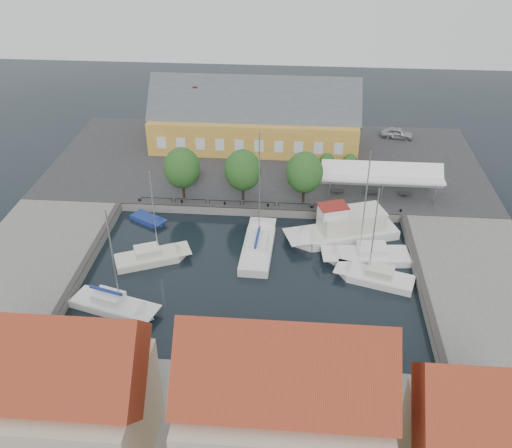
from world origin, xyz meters
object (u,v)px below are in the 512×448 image
(car_red, at_px, (191,173))
(car_silver, at_px, (397,133))
(warehouse, at_px, (250,120))
(center_sailboat, at_px, (258,248))
(east_boat_b, at_px, (376,279))
(launch_sw, at_px, (98,336))
(tent_canopy, at_px, (382,175))
(east_boat_a, at_px, (368,257))
(west_boat_b, at_px, (151,258))
(west_boat_d, at_px, (113,306))
(trawler, at_px, (346,229))
(launch_nw, at_px, (148,220))

(car_red, bearing_deg, car_silver, 32.14)
(warehouse, height_order, center_sailboat, center_sailboat)
(east_boat_b, xyz_separation_m, launch_sw, (-24.36, -9.85, -0.17))
(tent_canopy, relative_size, center_sailboat, 1.04)
(east_boat_a, relative_size, west_boat_b, 1.20)
(east_boat_b, height_order, west_boat_b, east_boat_b)
(tent_canopy, xyz_separation_m, west_boat_d, (-25.92, -21.66, -3.41))
(tent_canopy, xyz_separation_m, center_sailboat, (-13.55, -11.45, -3.32))
(east_boat_a, distance_m, west_boat_b, 22.08)
(launch_sw, bearing_deg, center_sailboat, 47.99)
(warehouse, bearing_deg, launch_sw, -103.65)
(east_boat_a, distance_m, west_boat_d, 25.56)
(warehouse, distance_m, east_boat_a, 29.83)
(car_red, xyz_separation_m, trawler, (18.75, -10.72, -0.66))
(trawler, bearing_deg, west_boat_d, -147.71)
(launch_nw, bearing_deg, west_boat_b, -73.89)
(launch_sw, bearing_deg, car_red, 83.89)
(tent_canopy, height_order, east_boat_a, east_boat_a)
(east_boat_a, xyz_separation_m, launch_nw, (-24.17, 5.53, -0.17))
(car_silver, relative_size, car_red, 1.10)
(car_red, height_order, trawler, trawler)
(warehouse, distance_m, west_boat_b, 29.20)
(west_boat_b, bearing_deg, car_red, 86.12)
(car_silver, height_order, west_boat_d, west_boat_d)
(center_sailboat, height_order, launch_nw, center_sailboat)
(east_boat_a, relative_size, east_boat_b, 1.19)
(warehouse, xyz_separation_m, car_silver, (20.82, 3.56, -2.66))
(car_silver, relative_size, trawler, 0.36)
(launch_nw, bearing_deg, car_red, 70.02)
(west_boat_d, distance_m, launch_nw, 15.23)
(east_boat_a, bearing_deg, west_boat_b, -174.71)
(west_boat_b, bearing_deg, west_boat_d, -102.23)
(east_boat_a, height_order, west_boat_d, east_boat_a)
(car_red, relative_size, east_boat_a, 0.32)
(west_boat_b, xyz_separation_m, west_boat_d, (-1.66, -7.65, 0.01))
(east_boat_b, bearing_deg, trawler, 109.12)
(tent_canopy, bearing_deg, center_sailboat, -139.80)
(east_boat_a, xyz_separation_m, launch_sw, (-23.86, -13.45, -0.17))
(car_red, height_order, west_boat_b, west_boat_b)
(car_silver, relative_size, launch_sw, 1.03)
(east_boat_b, relative_size, west_boat_b, 1.00)
(car_red, bearing_deg, center_sailboat, -52.03)
(east_boat_a, xyz_separation_m, west_boat_b, (-21.99, -2.04, -0.00))
(launch_sw, bearing_deg, warehouse, 76.35)
(center_sailboat, bearing_deg, tent_canopy, 40.20)
(car_silver, relative_size, east_boat_a, 0.36)
(tent_canopy, height_order, car_red, tent_canopy)
(car_silver, distance_m, east_boat_a, 30.13)
(west_boat_b, height_order, west_boat_d, west_boat_d)
(east_boat_a, bearing_deg, east_boat_b, -82.12)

